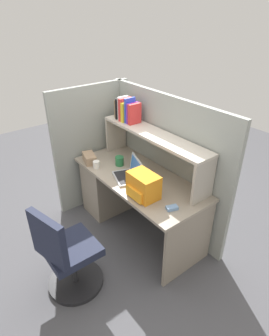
{
  "coord_description": "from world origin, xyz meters",
  "views": [
    {
      "loc": [
        2.03,
        -1.62,
        2.32
      ],
      "look_at": [
        0.0,
        -0.05,
        0.85
      ],
      "focal_mm": 30.33,
      "sensor_mm": 36.0,
      "label": 1
    }
  ],
  "objects_px": {
    "laptop": "(129,174)",
    "office_chair": "(67,257)",
    "tissue_box": "(89,158)",
    "computer_mouse": "(172,208)",
    "snack_canister": "(119,161)",
    "paper_cup": "(96,164)",
    "backpack": "(143,186)"
  },
  "relations": [
    {
      "from": "laptop",
      "to": "snack_canister",
      "type": "height_order",
      "value": "laptop"
    },
    {
      "from": "tissue_box",
      "to": "paper_cup",
      "type": "bearing_deg",
      "value": 13.38
    },
    {
      "from": "laptop",
      "to": "snack_canister",
      "type": "relative_size",
      "value": 3.49
    },
    {
      "from": "snack_canister",
      "to": "computer_mouse",
      "type": "bearing_deg",
      "value": -5.79
    },
    {
      "from": "backpack",
      "to": "office_chair",
      "type": "bearing_deg",
      "value": -94.04
    },
    {
      "from": "backpack",
      "to": "tissue_box",
      "type": "height_order",
      "value": "backpack"
    },
    {
      "from": "computer_mouse",
      "to": "office_chair",
      "type": "distance_m",
      "value": 1.03
    },
    {
      "from": "laptop",
      "to": "paper_cup",
      "type": "bearing_deg",
      "value": -157.5
    },
    {
      "from": "snack_canister",
      "to": "laptop",
      "type": "bearing_deg",
      "value": -14.76
    },
    {
      "from": "laptop",
      "to": "computer_mouse",
      "type": "distance_m",
      "value": 0.67
    },
    {
      "from": "laptop",
      "to": "paper_cup",
      "type": "xyz_separation_m",
      "value": [
        -0.4,
        -0.17,
        -0.01
      ]
    },
    {
      "from": "snack_canister",
      "to": "office_chair",
      "type": "relative_size",
      "value": 0.12
    },
    {
      "from": "office_chair",
      "to": "paper_cup",
      "type": "bearing_deg",
      "value": -61.34
    },
    {
      "from": "backpack",
      "to": "paper_cup",
      "type": "distance_m",
      "value": 0.75
    },
    {
      "from": "laptop",
      "to": "computer_mouse",
      "type": "height_order",
      "value": "laptop"
    },
    {
      "from": "tissue_box",
      "to": "computer_mouse",
      "type": "bearing_deg",
      "value": 22.29
    },
    {
      "from": "paper_cup",
      "to": "laptop",
      "type": "bearing_deg",
      "value": 22.5
    },
    {
      "from": "backpack",
      "to": "tissue_box",
      "type": "distance_m",
      "value": 0.92
    },
    {
      "from": "tissue_box",
      "to": "backpack",
      "type": "bearing_deg",
      "value": 19.7
    },
    {
      "from": "office_chair",
      "to": "backpack",
      "type": "bearing_deg",
      "value": -108.17
    },
    {
      "from": "laptop",
      "to": "snack_canister",
      "type": "xyz_separation_m",
      "value": [
        -0.29,
        0.08,
        0.0
      ]
    },
    {
      "from": "tissue_box",
      "to": "office_chair",
      "type": "relative_size",
      "value": 0.24
    },
    {
      "from": "laptop",
      "to": "backpack",
      "type": "bearing_deg",
      "value": -15.72
    },
    {
      "from": "backpack",
      "to": "tissue_box",
      "type": "relative_size",
      "value": 1.36
    },
    {
      "from": "backpack",
      "to": "computer_mouse",
      "type": "distance_m",
      "value": 0.34
    },
    {
      "from": "snack_canister",
      "to": "paper_cup",
      "type": "bearing_deg",
      "value": -114.52
    },
    {
      "from": "snack_canister",
      "to": "office_chair",
      "type": "distance_m",
      "value": 1.21
    },
    {
      "from": "computer_mouse",
      "to": "office_chair",
      "type": "bearing_deg",
      "value": -93.33
    },
    {
      "from": "laptop",
      "to": "computer_mouse",
      "type": "bearing_deg",
      "value": -1.79
    },
    {
      "from": "backpack",
      "to": "tissue_box",
      "type": "xyz_separation_m",
      "value": [
        -0.91,
        -0.06,
        -0.07
      ]
    },
    {
      "from": "laptop",
      "to": "office_chair",
      "type": "height_order",
      "value": "laptop"
    },
    {
      "from": "backpack",
      "to": "computer_mouse",
      "type": "xyz_separation_m",
      "value": [
        0.32,
        0.08,
        -0.1
      ]
    }
  ]
}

